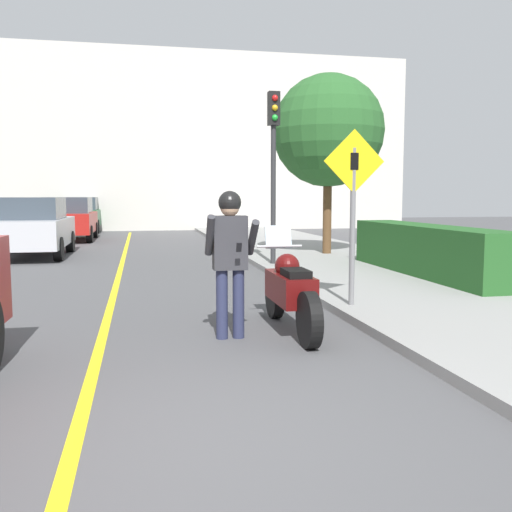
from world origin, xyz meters
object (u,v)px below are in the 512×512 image
object	(u,v)px
motorcycle	(290,291)
parked_car_silver	(33,227)
parked_car_green	(81,214)
street_tree	(328,131)
traffic_light	(274,146)
crossing_sign	(353,200)
person_biker	(230,248)
parked_car_red	(70,219)

from	to	relation	value
motorcycle	parked_car_silver	size ratio (longest dim) A/B	0.55
parked_car_green	street_tree	bearing A→B (deg)	-59.61
traffic_light	parked_car_silver	bearing A→B (deg)	146.89
street_tree	crossing_sign	bearing A→B (deg)	-105.86
traffic_light	parked_car_silver	world-z (taller)	traffic_light
person_biker	parked_car_silver	xyz separation A→B (m)	(-4.00, 10.34, -0.23)
motorcycle	crossing_sign	distance (m)	1.87
traffic_light	parked_car_green	xyz separation A→B (m)	(-5.88, 15.63, -2.02)
motorcycle	crossing_sign	bearing A→B (deg)	37.97
person_biker	parked_car_silver	distance (m)	11.09
parked_car_silver	parked_car_red	xyz separation A→B (m)	(0.28, 6.20, 0.00)
parked_car_silver	person_biker	bearing A→B (deg)	-68.86
crossing_sign	parked_car_red	size ratio (longest dim) A/B	0.60
motorcycle	person_biker	bearing A→B (deg)	-164.20
crossing_sign	parked_car_red	distance (m)	16.44
parked_car_silver	parked_car_green	world-z (taller)	same
person_biker	parked_car_red	bearing A→B (deg)	102.68
traffic_light	parked_car_red	xyz separation A→B (m)	(-5.75, 10.13, -2.02)
street_tree	parked_car_red	distance (m)	11.48
parked_car_silver	parked_car_red	distance (m)	6.21
crossing_sign	person_biker	bearing A→B (deg)	-149.90
street_tree	parked_car_silver	bearing A→B (deg)	167.40
motorcycle	street_tree	size ratio (longest dim) A/B	0.47
motorcycle	street_tree	xyz separation A→B (m)	(3.28, 8.31, 2.98)
parked_car_red	parked_car_green	xyz separation A→B (m)	(-0.12, 5.50, 0.00)
motorcycle	crossing_sign	world-z (taller)	crossing_sign
traffic_light	parked_car_red	size ratio (longest dim) A/B	0.95
person_biker	traffic_light	bearing A→B (deg)	72.40
traffic_light	parked_car_red	bearing A→B (deg)	119.59
traffic_light	person_biker	bearing A→B (deg)	-107.60
motorcycle	parked_car_silver	bearing A→B (deg)	115.35
parked_car_silver	parked_car_green	size ratio (longest dim) A/B	1.00
traffic_light	parked_car_silver	xyz separation A→B (m)	(-6.03, 3.93, -2.02)
person_biker	parked_car_silver	world-z (taller)	person_biker
person_biker	parked_car_green	xyz separation A→B (m)	(-3.85, 22.04, -0.23)
traffic_light	parked_car_green	size ratio (longest dim) A/B	0.95
person_biker	parked_car_green	size ratio (longest dim) A/B	0.42
crossing_sign	street_tree	bearing A→B (deg)	74.14
crossing_sign	parked_car_green	bearing A→B (deg)	105.56
parked_car_green	crossing_sign	bearing A→B (deg)	-74.44
parked_car_silver	parked_car_green	xyz separation A→B (m)	(0.15, 11.70, 0.00)
parked_car_silver	parked_car_green	distance (m)	11.70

